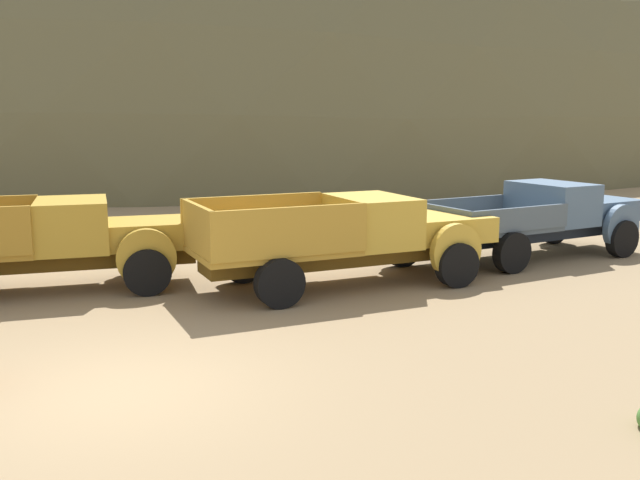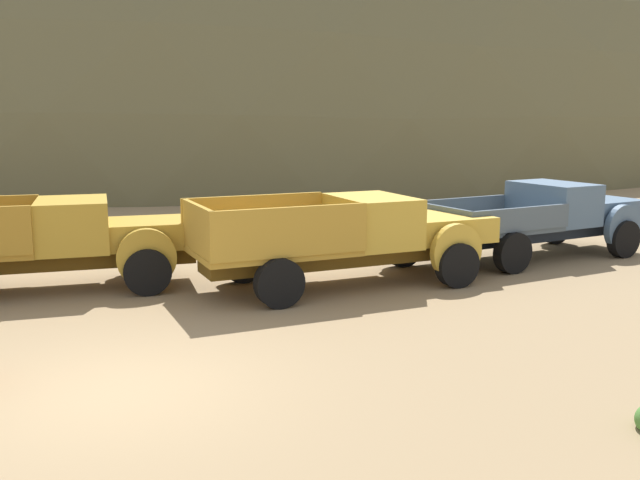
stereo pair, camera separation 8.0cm
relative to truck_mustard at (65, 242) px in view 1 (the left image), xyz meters
name	(u,v)px [view 1 (the left image)]	position (x,y,z in m)	size (l,w,h in m)	color
ground_plane	(117,392)	(1.21, -6.05, -1.02)	(300.00, 300.00, 0.00)	#937A56
hill_center	(224,154)	(8.73, 50.85, -1.02)	(97.75, 75.60, 52.76)	brown
truck_mustard	(65,242)	(0.00, 0.00, 0.00)	(6.51, 2.63, 1.91)	#593D12
truck_faded_yellow	(365,237)	(6.23, -0.94, 0.01)	(6.85, 3.43, 1.91)	brown
truck_chalk_blue	(549,217)	(11.80, 0.93, -0.02)	(6.57, 3.82, 1.89)	#262D39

